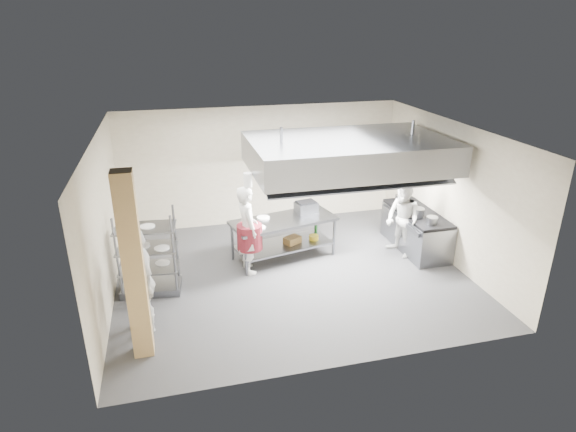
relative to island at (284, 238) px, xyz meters
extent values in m
plane|color=#38383A|center=(-0.04, -0.79, -0.46)|extent=(7.00, 7.00, 0.00)
plane|color=silver|center=(-0.04, -0.79, 2.54)|extent=(7.00, 7.00, 0.00)
plane|color=#BFB297|center=(-0.04, 2.21, 1.04)|extent=(7.00, 0.00, 7.00)
plane|color=#BFB297|center=(-3.54, -0.79, 1.04)|extent=(0.00, 6.00, 6.00)
plane|color=#BFB297|center=(3.46, -0.79, 1.04)|extent=(0.00, 6.00, 6.00)
cube|color=tan|center=(-2.94, -2.69, 1.04)|extent=(0.30, 0.30, 3.00)
cube|color=slate|center=(1.26, -0.39, 1.94)|extent=(4.00, 2.50, 0.60)
cube|color=white|center=(0.36, -0.39, 1.62)|extent=(1.60, 0.12, 0.04)
cube|color=white|center=(2.16, -0.39, 1.62)|extent=(1.60, 0.12, 0.04)
cube|color=slate|center=(1.76, 2.05, 1.04)|extent=(1.50, 0.28, 0.04)
cube|color=slate|center=(0.00, 0.00, 0.42)|extent=(2.42, 1.42, 0.06)
cube|color=slate|center=(0.00, 0.00, -0.16)|extent=(2.23, 1.29, 0.04)
cube|color=gray|center=(3.04, -0.29, -0.04)|extent=(0.80, 2.00, 0.84)
cube|color=black|center=(3.04, -0.29, 0.41)|extent=(0.78, 1.96, 0.06)
imported|color=silver|center=(-0.87, -0.42, 0.48)|extent=(0.54, 0.74, 1.88)
imported|color=white|center=(2.56, -0.52, 0.39)|extent=(0.82, 0.95, 1.70)
imported|color=silver|center=(-2.92, -2.03, 0.47)|extent=(0.75, 1.17, 1.85)
cube|color=slate|center=(0.59, 0.31, 0.57)|extent=(0.52, 0.44, 0.22)
cube|color=brown|center=(0.19, -0.01, -0.06)|extent=(0.43, 0.38, 0.15)
cylinder|color=gray|center=(2.89, -0.55, 0.54)|extent=(0.28, 0.28, 0.20)
cylinder|color=white|center=(-2.84, -0.78, 0.08)|extent=(0.28, 0.28, 0.05)
camera|label=1|loc=(-2.27, -9.35, 4.42)|focal=30.00mm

